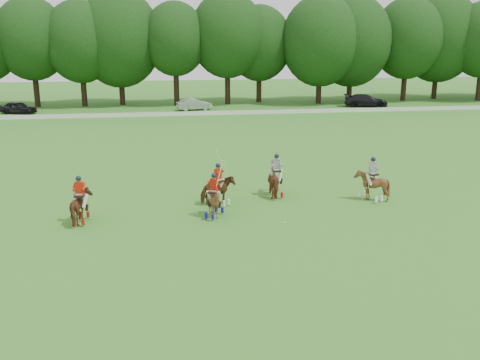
{
  "coord_description": "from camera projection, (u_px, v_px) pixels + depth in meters",
  "views": [
    {
      "loc": [
        -2.76,
        -21.67,
        8.37
      ],
      "look_at": [
        1.32,
        4.2,
        1.4
      ],
      "focal_mm": 40.0,
      "sensor_mm": 36.0,
      "label": 1
    }
  ],
  "objects": [
    {
      "name": "boundary_rail",
      "position": [
        181.0,
        114.0,
        59.47
      ],
      "size": [
        120.0,
        0.1,
        0.44
      ],
      "primitive_type": "cube",
      "color": "white",
      "rests_on": "ground"
    },
    {
      "name": "polo_stripe_a",
      "position": [
        276.0,
        181.0,
        29.07
      ],
      "size": [
        1.21,
        1.96,
        2.35
      ],
      "color": "#4E2D15",
      "rests_on": "ground"
    },
    {
      "name": "car_right",
      "position": [
        366.0,
        100.0,
        67.14
      ],
      "size": [
        5.77,
        3.46,
        1.57
      ],
      "primitive_type": "imported",
      "rotation": [
        0.0,
        0.0,
        1.32
      ],
      "color": "black",
      "rests_on": "ground"
    },
    {
      "name": "tree_line",
      "position": [
        177.0,
        39.0,
        67.04
      ],
      "size": [
        117.98,
        14.32,
        14.75
      ],
      "color": "black",
      "rests_on": "ground"
    },
    {
      "name": "polo_red_c",
      "position": [
        214.0,
        202.0,
        25.6
      ],
      "size": [
        1.71,
        1.75,
        2.73
      ],
      "color": "#4E2D15",
      "rests_on": "ground"
    },
    {
      "name": "polo_red_b",
      "position": [
        218.0,
        190.0,
        27.52
      ],
      "size": [
        1.94,
        1.92,
        2.75
      ],
      "color": "#4E2D15",
      "rests_on": "ground"
    },
    {
      "name": "ground",
      "position": [
        225.0,
        237.0,
        23.25
      ],
      "size": [
        180.0,
        180.0,
        0.0
      ],
      "primitive_type": "plane",
      "color": "#3A7521",
      "rests_on": "ground"
    },
    {
      "name": "polo_red_a",
      "position": [
        81.0,
        206.0,
        24.81
      ],
      "size": [
        1.16,
        1.89,
        2.26
      ],
      "color": "#4E2D15",
      "rests_on": "ground"
    },
    {
      "name": "polo_ball",
      "position": [
        284.0,
        223.0,
        24.87
      ],
      "size": [
        0.09,
        0.09,
        0.09
      ],
      "primitive_type": "sphere",
      "color": "white",
      "rests_on": "ground"
    },
    {
      "name": "polo_stripe_b",
      "position": [
        372.0,
        185.0,
        28.3
      ],
      "size": [
        1.79,
        1.88,
        2.35
      ],
      "color": "#4E2D15",
      "rests_on": "ground"
    },
    {
      "name": "car_mid",
      "position": [
        194.0,
        104.0,
        63.92
      ],
      "size": [
        4.37,
        2.3,
        1.37
      ],
      "primitive_type": "imported",
      "rotation": [
        0.0,
        0.0,
        1.78
      ],
      "color": "#AAAAAF",
      "rests_on": "ground"
    },
    {
      "name": "car_left",
      "position": [
        18.0,
        108.0,
        60.89
      ],
      "size": [
        4.42,
        2.93,
        1.4
      ],
      "primitive_type": "imported",
      "rotation": [
        0.0,
        0.0,
        1.23
      ],
      "color": "black",
      "rests_on": "ground"
    }
  ]
}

